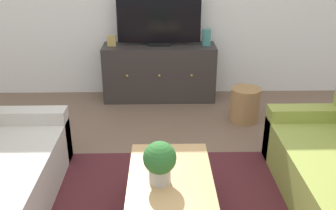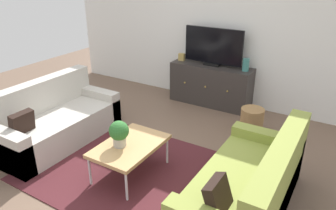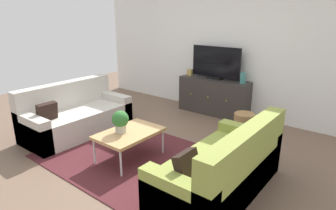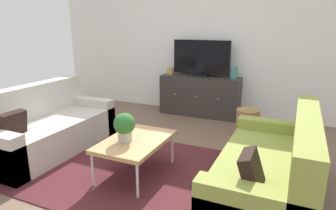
{
  "view_description": "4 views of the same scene",
  "coord_description": "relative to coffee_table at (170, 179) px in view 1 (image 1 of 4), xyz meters",
  "views": [
    {
      "loc": [
        -0.06,
        -2.53,
        1.98
      ],
      "look_at": [
        0.0,
        0.67,
        0.59
      ],
      "focal_mm": 41.28,
      "sensor_mm": 36.0,
      "label": 1
    },
    {
      "loc": [
        2.07,
        -2.75,
        2.35
      ],
      "look_at": [
        0.0,
        0.67,
        0.59
      ],
      "focal_mm": 34.5,
      "sensor_mm": 36.0,
      "label": 2
    },
    {
      "loc": [
        2.73,
        -2.76,
        1.99
      ],
      "look_at": [
        0.0,
        0.67,
        0.59
      ],
      "focal_mm": 30.94,
      "sensor_mm": 36.0,
      "label": 3
    },
    {
      "loc": [
        1.55,
        -2.75,
        1.61
      ],
      "look_at": [
        0.0,
        0.67,
        0.59
      ],
      "focal_mm": 31.28,
      "sensor_mm": 36.0,
      "label": 4
    }
  ],
  "objects": [
    {
      "name": "glass_vase",
      "position": [
        0.52,
        2.46,
        0.44
      ],
      "size": [
        0.11,
        0.11,
        0.21
      ],
      "primitive_type": "cylinder",
      "color": "teal",
      "rests_on": "tv_console"
    },
    {
      "name": "tv_console",
      "position": [
        -0.08,
        2.46,
        -0.02
      ],
      "size": [
        1.44,
        0.47,
        0.72
      ],
      "color": "#332D2B",
      "rests_on": "ground_plane"
    },
    {
      "name": "flat_screen_tv",
      "position": [
        -0.08,
        2.48,
        0.66
      ],
      "size": [
        1.04,
        0.16,
        0.65
      ],
      "color": "black",
      "rests_on": "tv_console"
    },
    {
      "name": "wicker_basket",
      "position": [
        0.92,
        1.75,
        -0.18
      ],
      "size": [
        0.34,
        0.34,
        0.4
      ],
      "primitive_type": "cylinder",
      "color": "#9E7547",
      "rests_on": "ground_plane"
    },
    {
      "name": "mantel_clock",
      "position": [
        -0.68,
        2.46,
        0.4
      ],
      "size": [
        0.11,
        0.07,
        0.13
      ],
      "primitive_type": "cube",
      "color": "tan",
      "rests_on": "tv_console"
    },
    {
      "name": "potted_plant",
      "position": [
        -0.07,
        -0.09,
        0.2
      ],
      "size": [
        0.23,
        0.23,
        0.31
      ],
      "color": "#B7B2A8",
      "rests_on": "coffee_table"
    },
    {
      "name": "coffee_table",
      "position": [
        0.0,
        0.0,
        0.0
      ],
      "size": [
        0.6,
        0.91,
        0.41
      ],
      "color": "tan",
      "rests_on": "ground_plane"
    },
    {
      "name": "ground_plane",
      "position": [
        0.0,
        0.19,
        -0.38
      ],
      "size": [
        10.0,
        10.0,
        0.0
      ],
      "primitive_type": "plane",
      "color": "brown"
    }
  ]
}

